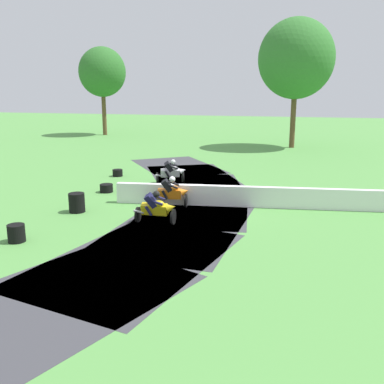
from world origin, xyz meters
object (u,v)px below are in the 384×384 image
at_px(motorcycle_lead_yellow, 156,208).
at_px(tire_stack_near, 16,233).
at_px(tire_stack_far, 118,173).
at_px(tire_stack_mid_a, 77,203).
at_px(motorcycle_chase_orange, 171,192).
at_px(motorcycle_trailing_white, 172,172).
at_px(tire_stack_mid_b, 106,188).

xyz_separation_m(motorcycle_lead_yellow, tire_stack_near, (-3.97, -2.98, -0.34)).
relative_size(tire_stack_near, tire_stack_far, 1.04).
distance_m(motorcycle_lead_yellow, tire_stack_mid_a, 3.82).
distance_m(motorcycle_chase_orange, motorcycle_trailing_white, 4.84).
bearing_deg(tire_stack_far, motorcycle_trailing_white, -16.86).
xyz_separation_m(tire_stack_mid_b, tire_stack_far, (-1.02, 3.82, 0.00)).
height_order(motorcycle_chase_orange, tire_stack_far, motorcycle_chase_orange).
bearing_deg(motorcycle_chase_orange, tire_stack_far, 130.54).
relative_size(motorcycle_lead_yellow, tire_stack_mid_b, 2.63).
bearing_deg(tire_stack_mid_a, tire_stack_near, -93.65).
height_order(motorcycle_lead_yellow, tire_stack_mid_b, motorcycle_lead_yellow).
height_order(tire_stack_mid_a, tire_stack_far, tire_stack_mid_a).
xyz_separation_m(motorcycle_trailing_white, tire_stack_mid_b, (-2.57, -2.73, -0.43)).
xyz_separation_m(motorcycle_chase_orange, tire_stack_far, (-4.91, 5.74, -0.46)).
xyz_separation_m(tire_stack_mid_a, tire_stack_mid_b, (-0.29, 3.56, -0.20)).
bearing_deg(motorcycle_chase_orange, tire_stack_mid_a, -155.55).
bearing_deg(motorcycle_trailing_white, motorcycle_lead_yellow, -78.51).
bearing_deg(tire_stack_mid_b, tire_stack_far, 104.93).
bearing_deg(tire_stack_mid_a, tire_stack_mid_b, 94.65).
distance_m(tire_stack_mid_a, tire_stack_mid_b, 3.58).
distance_m(tire_stack_near, tire_stack_mid_a, 3.78).
bearing_deg(tire_stack_mid_a, tire_stack_far, 100.05).
xyz_separation_m(motorcycle_lead_yellow, tire_stack_mid_a, (-3.73, 0.80, -0.24)).
relative_size(tire_stack_near, tire_stack_mid_b, 0.94).
height_order(motorcycle_chase_orange, motorcycle_trailing_white, motorcycle_chase_orange).
xyz_separation_m(motorcycle_trailing_white, tire_stack_far, (-3.59, 1.09, -0.43)).
bearing_deg(tire_stack_far, tire_stack_near, -84.53).
bearing_deg(tire_stack_near, tire_stack_far, 95.47).
bearing_deg(tire_stack_far, tire_stack_mid_b, -75.07).
bearing_deg(tire_stack_mid_b, motorcycle_trailing_white, 46.70).
bearing_deg(tire_stack_mid_b, motorcycle_lead_yellow, -47.34).
distance_m(motorcycle_lead_yellow, motorcycle_trailing_white, 7.23).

